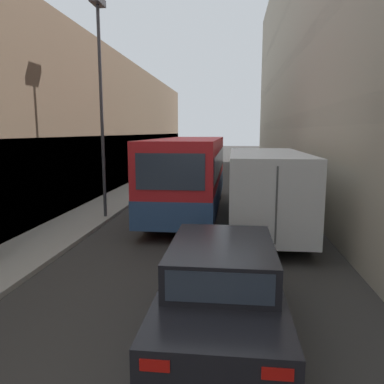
{
  "coord_description": "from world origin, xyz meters",
  "views": [
    {
      "loc": [
        1.1,
        0.07,
        3.35
      ],
      "look_at": [
        -0.09,
        10.82,
        1.6
      ],
      "focal_mm": 35.0,
      "sensor_mm": 36.0,
      "label": 1
    }
  ],
  "objects_px": {
    "car_hatchback": "(222,289)",
    "bus": "(190,173)",
    "panel_van": "(184,165)",
    "street_lamp": "(100,72)",
    "box_truck": "(263,184)"
  },
  "relations": [
    {
      "from": "car_hatchback",
      "to": "bus",
      "type": "distance_m",
      "value": 9.7
    },
    {
      "from": "car_hatchback",
      "to": "bus",
      "type": "height_order",
      "value": "bus"
    },
    {
      "from": "bus",
      "to": "car_hatchback",
      "type": "bearing_deg",
      "value": -80.22
    },
    {
      "from": "panel_van",
      "to": "street_lamp",
      "type": "xyz_separation_m",
      "value": [
        -1.53,
        -11.83,
        4.37
      ]
    },
    {
      "from": "car_hatchback",
      "to": "box_truck",
      "type": "relative_size",
      "value": 0.51
    },
    {
      "from": "car_hatchback",
      "to": "street_lamp",
      "type": "distance_m",
      "value": 10.24
    },
    {
      "from": "bus",
      "to": "panel_van",
      "type": "bearing_deg",
      "value": 98.71
    },
    {
      "from": "box_truck",
      "to": "panel_van",
      "type": "distance_m",
      "value": 12.94
    },
    {
      "from": "box_truck",
      "to": "panel_van",
      "type": "relative_size",
      "value": 2.1
    },
    {
      "from": "bus",
      "to": "street_lamp",
      "type": "relative_size",
      "value": 1.24
    },
    {
      "from": "car_hatchback",
      "to": "bus",
      "type": "bearing_deg",
      "value": 99.78
    },
    {
      "from": "panel_van",
      "to": "bus",
      "type": "bearing_deg",
      "value": -81.29
    },
    {
      "from": "car_hatchback",
      "to": "box_truck",
      "type": "distance_m",
      "value": 7.58
    },
    {
      "from": "car_hatchback",
      "to": "box_truck",
      "type": "bearing_deg",
      "value": 80.67
    },
    {
      "from": "car_hatchback",
      "to": "street_lamp",
      "type": "bearing_deg",
      "value": 121.23
    }
  ]
}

